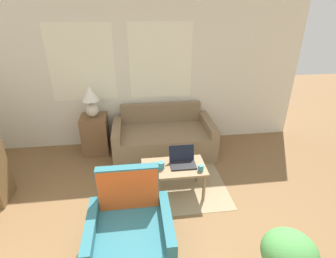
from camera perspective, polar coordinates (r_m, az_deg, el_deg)
name	(u,v)px	position (r m, az deg, el deg)	size (l,w,h in m)	color
wall_back	(127,76)	(4.80, -8.83, 11.40)	(6.39, 0.06, 2.60)	silver
rug	(168,170)	(4.35, 0.09, -8.88)	(1.58, 2.07, 0.01)	#9E8966
couch	(163,138)	(4.73, -1.05, -2.03)	(1.75, 0.94, 0.81)	#846B4C
armchair	(131,233)	(3.03, -8.13, -21.49)	(0.87, 0.78, 0.92)	#2D6B75
side_table	(96,134)	(4.88, -15.49, -1.09)	(0.45, 0.45, 0.69)	brown
table_lamp	(91,99)	(4.63, -16.46, 6.30)	(0.29, 0.29, 0.55)	beige
coffee_table	(174,170)	(3.68, 1.24, -8.88)	(0.88, 0.52, 0.44)	#8E704C
laptop	(183,160)	(3.67, 3.18, -6.86)	(0.35, 0.29, 0.24)	black
cup_navy	(201,168)	(3.57, 7.15, -8.40)	(0.07, 0.07, 0.08)	teal
cup_yellow	(161,165)	(3.58, -1.51, -7.88)	(0.09, 0.09, 0.10)	teal
potted_plant	(288,256)	(2.86, 24.73, -23.89)	(0.50, 0.50, 0.64)	#BCB2A3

